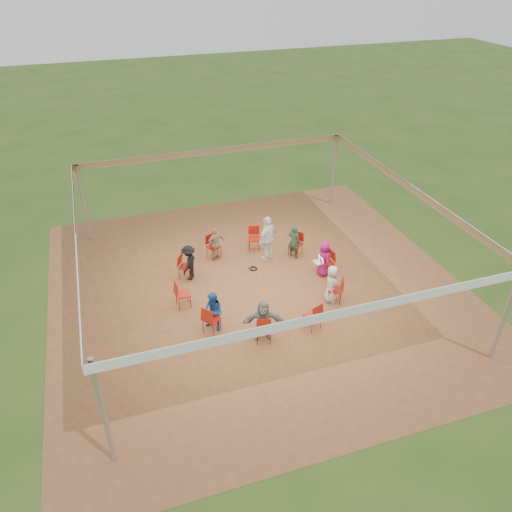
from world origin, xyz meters
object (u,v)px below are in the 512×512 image
object	(u,v)px
chair_4	(186,267)
person_seated_1	(294,241)
person_seated_4	(214,312)
person_seated_6	(332,284)
chair_3	(214,247)
person_seated_3	(189,263)
chair_8	(313,315)
chair_9	(335,289)
chair_7	(263,328)
chair_5	(183,294)
person_seated_5	(263,320)
chair_6	(212,319)
cable_coil	(253,269)
laptop	(320,260)
chair_0	(327,262)
chair_2	(254,239)
person_seated_2	(216,244)
chair_1	(296,244)
person_seated_0	(324,259)
standing_person	(268,238)

from	to	relation	value
chair_4	person_seated_1	bearing A→B (deg)	124.97
person_seated_4	person_seated_6	world-z (taller)	same
chair_3	person_seated_3	xyz separation A→B (m)	(-1.09, -1.02, 0.18)
chair_8	chair_9	xyz separation A→B (m)	(1.19, 0.96, 0.00)
chair_3	chair_7	xyz separation A→B (m)	(0.22, -4.70, 0.00)
chair_8	person_seated_3	distance (m)	4.60
chair_4	chair_5	xyz separation A→B (m)	(-0.40, -1.48, 0.00)
person_seated_5	chair_8	bearing A→B (deg)	13.63
chair_6	person_seated_1	xyz separation A→B (m)	(3.77, 3.02, 0.18)
person_seated_1	cable_coil	size ratio (longest dim) A/B	3.70
chair_4	cable_coil	distance (m)	2.33
laptop	chair_5	bearing A→B (deg)	90.00
chair_0	person_seated_1	xyz separation A→B (m)	(-0.64, 1.36, 0.18)
chair_2	chair_9	bearing A→B (deg)	126.00
person_seated_1	person_seated_2	xyz separation A→B (m)	(-2.67, 0.73, 0.00)
chair_4	cable_coil	xyz separation A→B (m)	(2.28, -0.20, -0.43)
chair_1	person_seated_5	size ratio (longest dim) A/B	0.72
chair_1	chair_5	xyz separation A→B (m)	(-4.40, -1.67, 0.00)
chair_3	person_seated_2	distance (m)	0.22
chair_4	person_seated_1	size ratio (longest dim) A/B	0.72
chair_1	cable_coil	size ratio (longest dim) A/B	2.66
chair_7	person_seated_3	world-z (taller)	person_seated_3
chair_1	chair_9	distance (m)	2.91
person_seated_0	person_seated_6	xyz separation A→B (m)	(-0.38, -1.40, 0.00)
chair_5	chair_9	distance (m)	4.71
person_seated_6	laptop	bearing A→B (deg)	24.07
cable_coil	chair_8	bearing A→B (deg)	-79.13
chair_6	person_seated_0	distance (m)	4.60
chair_4	person_seated_1	distance (m)	3.91
person_seated_0	person_seated_1	world-z (taller)	same
chair_2	chair_7	world-z (taller)	same
chair_1	laptop	xyz separation A→B (m)	(0.26, -1.44, 0.15)
chair_0	chair_9	bearing A→B (deg)	162.00
chair_5	chair_2	bearing A→B (deg)	126.00
chair_3	chair_9	bearing A→B (deg)	108.00
chair_1	chair_2	xyz separation A→B (m)	(-1.28, 0.84, 0.00)
chair_9	person_seated_4	bearing A→B (deg)	124.97
chair_4	chair_9	world-z (taller)	same
chair_6	laptop	bearing A→B (deg)	73.10
standing_person	chair_1	bearing A→B (deg)	140.59
chair_5	person_seated_5	bearing A→B (deg)	37.96
person_seated_2	person_seated_3	bearing A→B (deg)	18.00
chair_8	chair_1	bearing A→B (deg)	54.00
chair_0	person_seated_5	world-z (taller)	person_seated_5
person_seated_3	person_seated_6	xyz separation A→B (m)	(3.94, -2.58, 0.00)
person_seated_3	cable_coil	size ratio (longest dim) A/B	3.70
standing_person	laptop	bearing A→B (deg)	95.64
chair_6	person_seated_2	size ratio (longest dim) A/B	0.72
person_seated_5	cable_coil	size ratio (longest dim) A/B	3.70
chair_7	person_seated_0	world-z (taller)	person_seated_0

